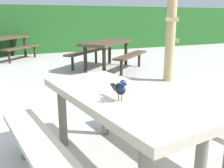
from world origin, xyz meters
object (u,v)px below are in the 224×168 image
bird_grackle (120,88)px  picnic_table_mid_left (4,42)px  picnic_table_foreground (119,113)px  picnic_table_far_centre (107,48)px

bird_grackle → picnic_table_mid_left: bird_grackle is taller
picnic_table_foreground → bird_grackle: size_ratio=6.69×
picnic_table_foreground → picnic_table_far_centre: same height
picnic_table_foreground → picnic_table_far_centre: (1.81, 4.45, 0.00)m
picnic_table_foreground → bird_grackle: bird_grackle is taller
picnic_table_mid_left → picnic_table_foreground: bearing=-84.9°
picnic_table_mid_left → picnic_table_far_centre: same height
picnic_table_foreground → picnic_table_mid_left: 7.40m
picnic_table_foreground → picnic_table_mid_left: same height
picnic_table_foreground → bird_grackle: 0.35m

